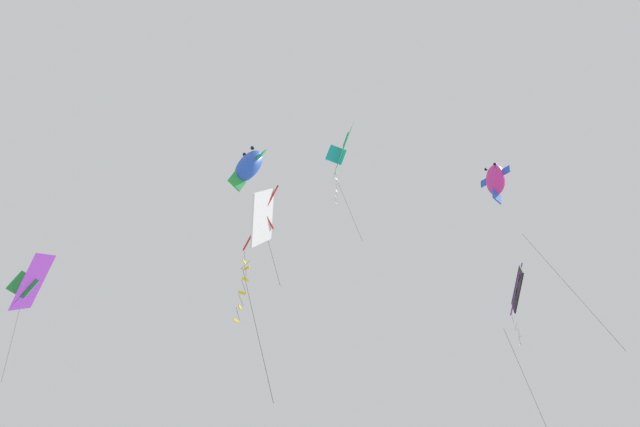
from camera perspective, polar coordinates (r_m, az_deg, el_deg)
The scene contains 6 objects.
kite_fish_highest at distance 26.17m, azimuth 15.26°, elevation 2.87°, with size 3.84×2.91×8.78m.
kite_fish_upper_right at distance 20.13m, azimuth -6.32°, elevation 4.19°, with size 2.33×1.60×5.63m.
kite_diamond_near_left at distance 24.42m, azimuth 17.07°, elevation -6.46°, with size 1.92×1.16×8.59m.
kite_delta_near_right at distance 27.99m, azimuth -24.21°, elevation -5.55°, with size 3.38×1.47×5.16m.
kite_diamond_far_centre at distance 15.71m, azimuth -5.14°, elevation -0.46°, with size 1.66×1.18×5.60m.
kite_delta_mid_left at distance 28.95m, azimuth 1.85°, elevation 5.41°, with size 3.20×1.58×5.86m.
Camera 1 is at (21.32, -8.29, 11.51)m, focal length 36.20 mm.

